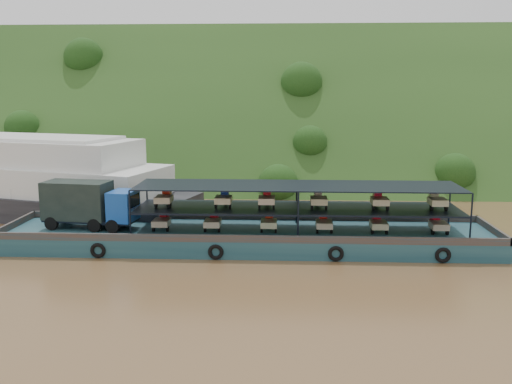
{
  "coord_description": "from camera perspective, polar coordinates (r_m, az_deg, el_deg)",
  "views": [
    {
      "loc": [
        0.15,
        -41.64,
        11.3
      ],
      "look_at": [
        -2.0,
        3.0,
        3.2
      ],
      "focal_mm": 40.0,
      "sensor_mm": 36.0,
      "label": 1
    }
  ],
  "objects": [
    {
      "name": "ground",
      "position": [
        43.15,
        2.47,
        -4.92
      ],
      "size": [
        160.0,
        160.0,
        0.0
      ],
      "primitive_type": "plane",
      "color": "brown",
      "rests_on": "ground"
    },
    {
      "name": "passenger_ferry",
      "position": [
        57.57,
        -23.31,
        1.23
      ],
      "size": [
        36.22,
        18.3,
        7.12
      ],
      "rotation": [
        0.0,
        0.0,
        -0.28
      ],
      "color": "black",
      "rests_on": "ground"
    },
    {
      "name": "hillside",
      "position": [
        78.46,
        2.62,
        1.98
      ],
      "size": [
        140.0,
        39.6,
        39.6
      ],
      "primitive_type": "cube",
      "rotation": [
        0.79,
        0.0,
        0.0
      ],
      "color": "#1F3B15",
      "rests_on": "ground"
    },
    {
      "name": "cargo_barge",
      "position": [
        41.54,
        -2.13,
        -3.87
      ],
      "size": [
        35.0,
        7.18,
        4.65
      ],
      "color": "#133845",
      "rests_on": "ground"
    }
  ]
}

